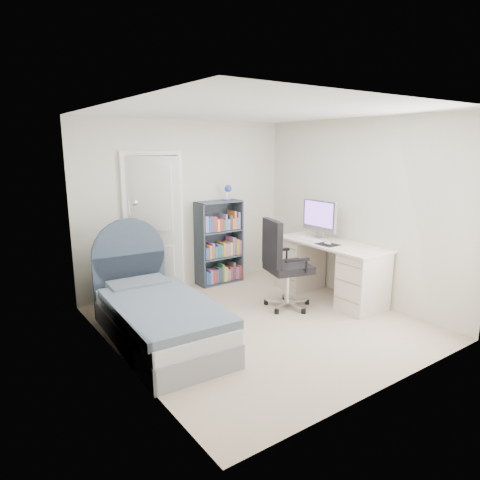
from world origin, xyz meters
TOP-DOWN VIEW (x-y plane):
  - room_shell at (0.00, 0.00)m, footprint 3.50×3.70m
  - door at (-0.63, 1.58)m, footprint 0.92×0.63m
  - bed at (-1.20, 0.30)m, footprint 1.06×2.08m
  - nightstand at (-1.15, 1.49)m, footprint 0.44×0.44m
  - floor_lamp at (-1.04, 1.34)m, footprint 0.21×0.21m
  - bookcase at (0.49, 1.64)m, footprint 0.73×0.31m
  - desk at (1.37, 0.15)m, footprint 0.66×1.66m
  - office_chair at (0.54, 0.23)m, footprint 0.66×0.68m

SIDE VIEW (x-z plane):
  - bed at x=-1.20m, z-range -0.34..0.91m
  - nightstand at x=-1.15m, z-range 0.10..0.75m
  - desk at x=1.37m, z-range -0.24..1.12m
  - bookcase at x=0.49m, z-range -0.19..1.36m
  - floor_lamp at x=-1.04m, z-range -0.13..1.33m
  - office_chair at x=0.54m, z-range 0.06..1.26m
  - door at x=-0.63m, z-range 0.00..2.06m
  - room_shell at x=0.00m, z-range -0.05..2.55m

